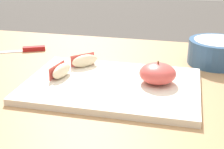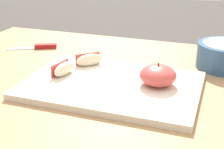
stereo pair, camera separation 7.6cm
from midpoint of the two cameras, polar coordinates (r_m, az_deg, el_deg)
dining_table at (r=0.82m, az=3.09°, el=-9.77°), size 1.18×0.88×0.75m
cutting_board at (r=0.77m, az=2.82°, el=-1.95°), size 0.41×0.28×0.02m
apple_half_skin_up at (r=0.76m, az=10.89°, el=-0.19°), size 0.09×0.09×0.05m
apple_wedge_right at (r=0.87m, az=-1.50°, el=2.55°), size 0.07×0.07×0.03m
apple_wedge_left at (r=0.81m, az=-5.79°, el=0.95°), size 0.04×0.08×0.03m
paring_knife at (r=1.08m, az=-10.29°, el=4.79°), size 0.15×0.09×0.01m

